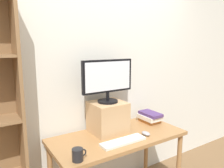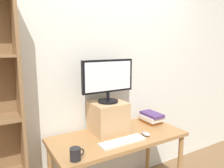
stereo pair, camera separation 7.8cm
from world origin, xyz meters
The scene contains 8 objects.
back_wall centered at (0.00, 0.40, 1.30)m, with size 7.00×0.08×2.60m.
desk centered at (0.00, 0.00, 0.68)m, with size 1.35×0.63×0.77m.
riser_box centered at (-0.04, 0.14, 0.93)m, with size 0.34×0.33×0.32m.
computer_monitor centered at (-0.04, 0.13, 1.33)m, with size 0.56×0.21×0.43m.
keyboard centered at (-0.06, -0.17, 0.79)m, with size 0.45×0.13×0.02m.
computer_mouse centered at (0.24, -0.15, 0.79)m, with size 0.06×0.10×0.04m.
book_stack centered at (0.53, 0.11, 0.84)m, with size 0.18×0.27×0.12m.
coffee_mug centered at (-0.54, -0.23, 0.82)m, with size 0.12×0.09×0.10m.
Camera 1 is at (-1.17, -1.70, 1.67)m, focal length 35.00 mm.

